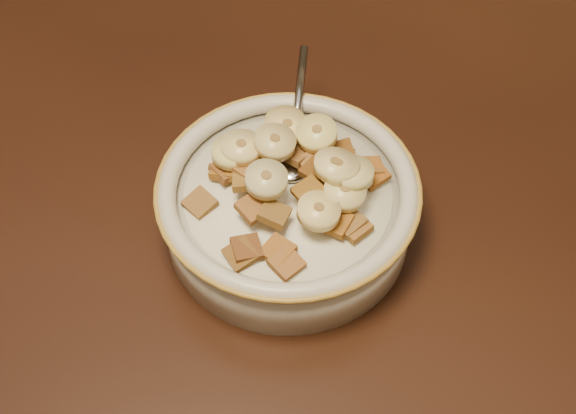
% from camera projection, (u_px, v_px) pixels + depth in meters
% --- Properties ---
extents(chair, '(0.41, 0.41, 0.87)m').
position_uv_depth(chair, '(323.00, 15.00, 1.29)').
color(chair, '#362011').
rests_on(chair, floor).
extents(cereal_bowl, '(0.19, 0.19, 0.05)m').
position_uv_depth(cereal_bowl, '(288.00, 213.00, 0.62)').
color(cereal_bowl, silver).
rests_on(cereal_bowl, table).
extents(milk, '(0.16, 0.16, 0.00)m').
position_uv_depth(milk, '(288.00, 194.00, 0.60)').
color(milk, white).
rests_on(milk, cereal_bowl).
extents(spoon, '(0.04, 0.05, 0.01)m').
position_uv_depth(spoon, '(292.00, 160.00, 0.62)').
color(spoon, gray).
rests_on(spoon, cereal_bowl).
extents(cereal_square_0, '(0.03, 0.02, 0.01)m').
position_uv_depth(cereal_square_0, '(233.00, 151.00, 0.62)').
color(cereal_square_0, brown).
rests_on(cereal_square_0, milk).
extents(cereal_square_1, '(0.03, 0.03, 0.01)m').
position_uv_depth(cereal_square_1, '(296.00, 154.00, 0.61)').
color(cereal_square_1, brown).
rests_on(cereal_square_1, milk).
extents(cereal_square_2, '(0.03, 0.03, 0.01)m').
position_uv_depth(cereal_square_2, '(341.00, 153.00, 0.62)').
color(cereal_square_2, brown).
rests_on(cereal_square_2, milk).
extents(cereal_square_3, '(0.02, 0.02, 0.01)m').
position_uv_depth(cereal_square_3, '(290.00, 141.00, 0.62)').
color(cereal_square_3, '#995723').
rests_on(cereal_square_3, milk).
extents(cereal_square_4, '(0.03, 0.03, 0.01)m').
position_uv_depth(cereal_square_4, '(350.00, 223.00, 0.58)').
color(cereal_square_4, brown).
rests_on(cereal_square_4, milk).
extents(cereal_square_5, '(0.02, 0.02, 0.01)m').
position_uv_depth(cereal_square_5, '(339.00, 157.00, 0.61)').
color(cereal_square_5, brown).
rests_on(cereal_square_5, milk).
extents(cereal_square_6, '(0.02, 0.02, 0.01)m').
position_uv_depth(cereal_square_6, '(336.00, 223.00, 0.57)').
color(cereal_square_6, '#925C1D').
rests_on(cereal_square_6, milk).
extents(cereal_square_7, '(0.03, 0.03, 0.01)m').
position_uv_depth(cereal_square_7, '(247.00, 180.00, 0.59)').
color(cereal_square_7, olive).
rests_on(cereal_square_7, milk).
extents(cereal_square_8, '(0.03, 0.03, 0.01)m').
position_uv_depth(cereal_square_8, '(317.00, 128.00, 0.63)').
color(cereal_square_8, '#9C521B').
rests_on(cereal_square_8, milk).
extents(cereal_square_9, '(0.03, 0.03, 0.01)m').
position_uv_depth(cereal_square_9, '(247.00, 249.00, 0.56)').
color(cereal_square_9, brown).
rests_on(cereal_square_9, milk).
extents(cereal_square_10, '(0.03, 0.03, 0.01)m').
position_uv_depth(cereal_square_10, '(323.00, 204.00, 0.58)').
color(cereal_square_10, brown).
rests_on(cereal_square_10, milk).
extents(cereal_square_11, '(0.03, 0.03, 0.01)m').
position_uv_depth(cereal_square_11, '(309.00, 191.00, 0.58)').
color(cereal_square_11, '#96621F').
rests_on(cereal_square_11, milk).
extents(cereal_square_12, '(0.02, 0.02, 0.01)m').
position_uv_depth(cereal_square_12, '(332.00, 166.00, 0.60)').
color(cereal_square_12, brown).
rests_on(cereal_square_12, milk).
extents(cereal_square_13, '(0.03, 0.03, 0.01)m').
position_uv_depth(cereal_square_13, '(354.00, 227.00, 0.57)').
color(cereal_square_13, brown).
rests_on(cereal_square_13, milk).
extents(cereal_square_14, '(0.02, 0.02, 0.01)m').
position_uv_depth(cereal_square_14, '(274.00, 214.00, 0.57)').
color(cereal_square_14, olive).
rests_on(cereal_square_14, milk).
extents(cereal_square_15, '(0.03, 0.03, 0.01)m').
position_uv_depth(cereal_square_15, '(248.00, 163.00, 0.60)').
color(cereal_square_15, brown).
rests_on(cereal_square_15, milk).
extents(cereal_square_16, '(0.03, 0.03, 0.01)m').
position_uv_depth(cereal_square_16, '(278.00, 250.00, 0.56)').
color(cereal_square_16, '#9D5727').
rests_on(cereal_square_16, milk).
extents(cereal_square_17, '(0.03, 0.03, 0.01)m').
position_uv_depth(cereal_square_17, '(247.00, 167.00, 0.60)').
color(cereal_square_17, brown).
rests_on(cereal_square_17, milk).
extents(cereal_square_18, '(0.03, 0.03, 0.01)m').
position_uv_depth(cereal_square_18, '(285.00, 140.00, 0.62)').
color(cereal_square_18, olive).
rests_on(cereal_square_18, milk).
extents(cereal_square_19, '(0.03, 0.03, 0.01)m').
position_uv_depth(cereal_square_19, '(253.00, 208.00, 0.57)').
color(cereal_square_19, brown).
rests_on(cereal_square_19, milk).
extents(cereal_square_20, '(0.03, 0.03, 0.01)m').
position_uv_depth(cereal_square_20, '(327.00, 182.00, 0.59)').
color(cereal_square_20, brown).
rests_on(cereal_square_20, milk).
extents(cereal_square_21, '(0.03, 0.03, 0.01)m').
position_uv_depth(cereal_square_21, '(373.00, 174.00, 0.60)').
color(cereal_square_21, brown).
rests_on(cereal_square_21, milk).
extents(cereal_square_22, '(0.03, 0.03, 0.01)m').
position_uv_depth(cereal_square_22, '(317.00, 170.00, 0.59)').
color(cereal_square_22, brown).
rests_on(cereal_square_22, milk).
extents(cereal_square_23, '(0.02, 0.02, 0.01)m').
position_uv_depth(cereal_square_23, '(225.00, 170.00, 0.61)').
color(cereal_square_23, '#956118').
rests_on(cereal_square_23, milk).
extents(cereal_square_24, '(0.03, 0.03, 0.01)m').
position_uv_depth(cereal_square_24, '(248.00, 175.00, 0.59)').
color(cereal_square_24, brown).
rests_on(cereal_square_24, milk).
extents(cereal_square_25, '(0.03, 0.03, 0.01)m').
position_uv_depth(cereal_square_25, '(227.00, 170.00, 0.60)').
color(cereal_square_25, '#95562D').
rests_on(cereal_square_25, milk).
extents(cereal_square_26, '(0.03, 0.03, 0.01)m').
position_uv_depth(cereal_square_26, '(314.00, 163.00, 0.60)').
color(cereal_square_26, '#915E2A').
rests_on(cereal_square_26, milk).
extents(cereal_square_27, '(0.03, 0.03, 0.01)m').
position_uv_depth(cereal_square_27, '(286.00, 263.00, 0.56)').
color(cereal_square_27, brown).
rests_on(cereal_square_27, milk).
extents(cereal_square_28, '(0.03, 0.03, 0.01)m').
position_uv_depth(cereal_square_28, '(369.00, 167.00, 0.61)').
color(cereal_square_28, brown).
rests_on(cereal_square_28, milk).
extents(cereal_square_29, '(0.03, 0.03, 0.01)m').
position_uv_depth(cereal_square_29, '(241.00, 254.00, 0.56)').
color(cereal_square_29, brown).
rests_on(cereal_square_29, milk).
extents(cereal_square_30, '(0.03, 0.03, 0.01)m').
position_uv_depth(cereal_square_30, '(200.00, 203.00, 0.59)').
color(cereal_square_30, brown).
rests_on(cereal_square_30, milk).
extents(banana_slice_0, '(0.04, 0.04, 0.01)m').
position_uv_depth(banana_slice_0, '(266.00, 179.00, 0.57)').
color(banana_slice_0, '#CDBA8A').
rests_on(banana_slice_0, milk).
extents(banana_slice_1, '(0.04, 0.04, 0.01)m').
position_uv_depth(banana_slice_1, '(287.00, 127.00, 0.61)').
color(banana_slice_1, '#FADC7F').
rests_on(banana_slice_1, milk).
extents(banana_slice_2, '(0.04, 0.04, 0.02)m').
position_uv_depth(banana_slice_2, '(317.00, 133.00, 0.60)').
color(banana_slice_2, '#ECDE8A').
rests_on(banana_slice_2, milk).
extents(banana_slice_3, '(0.04, 0.04, 0.01)m').
position_uv_depth(banana_slice_3, '(319.00, 211.00, 0.56)').
color(banana_slice_3, '#F8E18A').
rests_on(banana_slice_3, milk).
extents(banana_slice_4, '(0.03, 0.03, 0.01)m').
position_uv_depth(banana_slice_4, '(241.00, 147.00, 0.60)').
color(banana_slice_4, '#FFDC97').
rests_on(banana_slice_4, milk).
extents(banana_slice_5, '(0.04, 0.04, 0.01)m').
position_uv_depth(banana_slice_5, '(353.00, 173.00, 0.58)').
color(banana_slice_5, '#F2DE8C').
rests_on(banana_slice_5, milk).
extents(banana_slice_6, '(0.03, 0.03, 0.01)m').
position_uv_depth(banana_slice_6, '(232.00, 152.00, 0.60)').
color(banana_slice_6, beige).
rests_on(banana_slice_6, milk).
extents(banana_slice_7, '(0.04, 0.04, 0.01)m').
position_uv_depth(banana_slice_7, '(275.00, 142.00, 0.59)').
color(banana_slice_7, '#DCBC73').
rests_on(banana_slice_7, milk).
extents(banana_slice_8, '(0.04, 0.04, 0.02)m').
position_uv_depth(banana_slice_8, '(338.00, 167.00, 0.58)').
color(banana_slice_8, '#DACD7A').
rests_on(banana_slice_8, milk).
extents(banana_slice_9, '(0.04, 0.04, 0.02)m').
position_uv_depth(banana_slice_9, '(345.00, 192.00, 0.58)').
color(banana_slice_9, '#D5CB7C').
rests_on(banana_slice_9, milk).
extents(banana_slice_10, '(0.04, 0.04, 0.01)m').
position_uv_depth(banana_slice_10, '(285.00, 123.00, 0.62)').
color(banana_slice_10, '#CCBD65').
rests_on(banana_slice_10, milk).
extents(banana_slice_11, '(0.04, 0.04, 0.02)m').
position_uv_depth(banana_slice_11, '(335.00, 165.00, 0.58)').
color(banana_slice_11, beige).
rests_on(banana_slice_11, milk).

